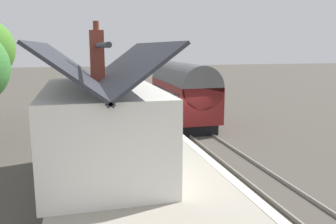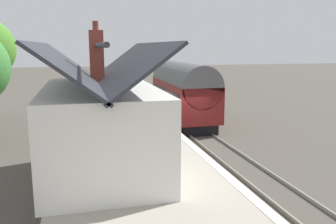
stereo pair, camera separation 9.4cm
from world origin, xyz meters
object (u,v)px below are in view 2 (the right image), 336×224
object	(u,v)px
lamp_post_platform	(137,73)
station_building	(101,123)
planter_edge_far	(93,117)
station_sign_board	(159,106)
bench_mid_platform	(121,99)
planter_by_door	(124,101)
bench_platform_end	(134,115)
planter_edge_near	(129,124)
planter_bench_right	(102,96)
train	(183,93)
bench_near_building	(128,106)

from	to	relation	value
lamp_post_platform	station_building	bearing A→B (deg)	164.55
planter_edge_far	station_sign_board	bearing A→B (deg)	-114.14
bench_mid_platform	planter_by_door	xyz separation A→B (m)	(-1.94, 0.03, 0.07)
bench_platform_end	planter_edge_near	distance (m)	1.62
bench_platform_end	planter_bench_right	xyz separation A→B (m)	(10.00, 1.33, -0.20)
bench_mid_platform	planter_bench_right	xyz separation A→B (m)	(3.17, 1.37, -0.20)
lamp_post_platform	station_sign_board	distance (m)	6.81
planter_by_door	lamp_post_platform	bearing A→B (deg)	-77.26
bench_platform_end	lamp_post_platform	size ratio (longest dim) A/B	0.38
train	bench_mid_platform	bearing A→B (deg)	42.94
bench_mid_platform	lamp_post_platform	distance (m)	2.91
planter_by_door	station_sign_board	distance (m)	6.56
planter_edge_far	planter_by_door	bearing A→B (deg)	-27.13
train	planter_edge_near	xyz separation A→B (m)	(-4.15, 4.49, -1.09)
bench_near_building	planter_by_door	xyz separation A→B (m)	(1.90, 0.02, 0.07)
bench_platform_end	lamp_post_platform	bearing A→B (deg)	-11.80
station_building	planter_by_door	bearing A→B (deg)	-11.07
bench_mid_platform	planter_edge_near	world-z (taller)	bench_mid_platform
station_building	planter_by_door	world-z (taller)	station_building
bench_mid_platform	lamp_post_platform	xyz separation A→B (m)	(-1.70, -1.03, 2.12)
station_building	station_sign_board	xyz separation A→B (m)	(5.87, -3.59, -0.47)
bench_near_building	lamp_post_platform	xyz separation A→B (m)	(2.14, -1.04, 2.12)
planter_edge_far	station_sign_board	world-z (taller)	station_sign_board
train	planter_by_door	bearing A→B (deg)	60.13
bench_mid_platform	lamp_post_platform	size ratio (longest dim) A/B	0.38
planter_edge_far	station_building	bearing A→B (deg)	-179.61
bench_platform_end	planter_bench_right	distance (m)	10.09
planter_by_door	planter_bench_right	world-z (taller)	planter_by_door
station_sign_board	bench_near_building	bearing A→B (deg)	14.43
station_building	planter_by_door	xyz separation A→B (m)	(12.29, -2.41, -1.12)
station_building	lamp_post_platform	size ratio (longest dim) A/B	2.26
planter_by_door	station_sign_board	xyz separation A→B (m)	(-6.42, -1.18, 0.64)
station_sign_board	bench_platform_end	bearing A→B (deg)	38.02
planter_edge_near	station_sign_board	bearing A→B (deg)	-90.74
train	bench_mid_platform	xyz separation A→B (m)	(4.19, 3.90, -0.88)
bench_mid_platform	bench_platform_end	xyz separation A→B (m)	(-6.83, 0.04, 0.00)
bench_platform_end	station_sign_board	distance (m)	2.07
bench_near_building	station_sign_board	distance (m)	4.73
planter_edge_far	station_sign_board	xyz separation A→B (m)	(-1.63, -3.64, 0.75)
bench_near_building	lamp_post_platform	size ratio (longest dim) A/B	0.38
bench_mid_platform	planter_by_door	world-z (taller)	planter_by_door
planter_by_door	bench_platform_end	bearing A→B (deg)	179.83
lamp_post_platform	bench_mid_platform	bearing A→B (deg)	31.29
bench_mid_platform	station_sign_board	world-z (taller)	station_sign_board
lamp_post_platform	train	bearing A→B (deg)	-131.00
station_building	planter_edge_far	size ratio (longest dim) A/B	10.19
bench_near_building	lamp_post_platform	world-z (taller)	lamp_post_platform
planter_bench_right	bench_mid_platform	bearing A→B (deg)	-156.65
station_building	bench_platform_end	size ratio (longest dim) A/B	5.99
station_building	planter_edge_near	distance (m)	6.33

